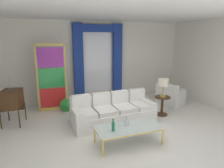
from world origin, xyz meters
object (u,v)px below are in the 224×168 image
at_px(coffee_table, 128,128).
at_px(armchair_white, 170,97).
at_px(peacock_figurine, 67,106).
at_px(bottle_blue_decanter, 127,122).
at_px(vintage_tv, 12,99).
at_px(round_side_table, 162,104).
at_px(couch_white_long, 113,112).
at_px(bottle_crystal_tall, 113,126).
at_px(table_lamp_brass, 163,83).
at_px(stained_glass_divider, 52,79).

relative_size(coffee_table, armchair_white, 1.37).
bearing_deg(peacock_figurine, bottle_blue_decanter, -67.01).
bearing_deg(vintage_tv, round_side_table, -10.57).
distance_m(coffee_table, vintage_tv, 3.33).
relative_size(vintage_tv, round_side_table, 2.26).
height_order(coffee_table, armchair_white, armchair_white).
bearing_deg(peacock_figurine, couch_white_long, -47.85).
distance_m(bottle_crystal_tall, peacock_figurine, 2.69).
height_order(round_side_table, table_lamp_brass, table_lamp_brass).
distance_m(stained_glass_divider, peacock_figurine, 1.00).
xyz_separation_m(bottle_crystal_tall, table_lamp_brass, (2.13, 1.34, 0.51)).
relative_size(bottle_blue_decanter, stained_glass_divider, 0.11).
distance_m(coffee_table, peacock_figurine, 2.74).
relative_size(coffee_table, table_lamp_brass, 2.63).
bearing_deg(round_side_table, stained_glass_divider, 152.77).
relative_size(bottle_crystal_tall, vintage_tv, 0.21).
xyz_separation_m(couch_white_long, peacock_figurine, (-1.12, 1.24, -0.09)).
bearing_deg(table_lamp_brass, stained_glass_divider, 152.77).
bearing_deg(bottle_crystal_tall, peacock_figurine, 103.86).
height_order(couch_white_long, bottle_crystal_tall, couch_white_long).
relative_size(vintage_tv, armchair_white, 1.23).
distance_m(stained_glass_divider, round_side_table, 3.63).
bearing_deg(armchair_white, coffee_table, -141.70).
height_order(stained_glass_divider, round_side_table, stained_glass_divider).
height_order(couch_white_long, stained_glass_divider, stained_glass_divider).
xyz_separation_m(bottle_blue_decanter, bottle_crystal_tall, (-0.39, -0.17, 0.03)).
height_order(bottle_blue_decanter, vintage_tv, vintage_tv).
xyz_separation_m(coffee_table, peacock_figurine, (-1.04, 2.53, -0.16)).
relative_size(armchair_white, peacock_figurine, 1.82).
height_order(peacock_figurine, table_lamp_brass, table_lamp_brass).
relative_size(bottle_crystal_tall, stained_glass_divider, 0.13).
xyz_separation_m(couch_white_long, table_lamp_brass, (1.64, -0.02, 0.72)).
relative_size(bottle_crystal_tall, round_side_table, 0.48).
bearing_deg(round_side_table, vintage_tv, 169.43).
xyz_separation_m(bottle_crystal_tall, peacock_figurine, (-0.64, 2.60, -0.30)).
relative_size(couch_white_long, coffee_table, 1.58).
distance_m(round_side_table, table_lamp_brass, 0.67).
xyz_separation_m(peacock_figurine, round_side_table, (2.77, -1.26, 0.14)).
xyz_separation_m(bottle_blue_decanter, table_lamp_brass, (1.74, 1.17, 0.54)).
bearing_deg(peacock_figurine, vintage_tv, -163.49).
xyz_separation_m(bottle_crystal_tall, round_side_table, (2.13, 1.34, -0.17)).
bearing_deg(coffee_table, bottle_blue_decanter, 95.29).
xyz_separation_m(couch_white_long, stained_glass_divider, (-1.52, 1.61, 0.75)).
distance_m(couch_white_long, bottle_blue_decanter, 1.21).
height_order(coffee_table, bottle_blue_decanter, bottle_blue_decanter).
relative_size(coffee_table, peacock_figurine, 2.50).
distance_m(couch_white_long, bottle_crystal_tall, 1.46).
bearing_deg(couch_white_long, round_side_table, -0.68).
bearing_deg(bottle_blue_decanter, armchair_white, 36.91).
bearing_deg(armchair_white, stained_glass_divider, 167.64).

